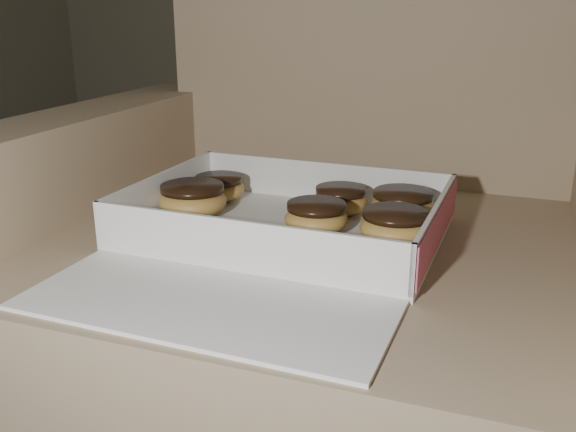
# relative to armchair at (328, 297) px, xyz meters

# --- Properties ---
(armchair) EXTENTS (0.95, 0.80, 1.00)m
(armchair) POSITION_rel_armchair_xyz_m (0.00, 0.00, 0.00)
(armchair) COLOR #857355
(armchair) RESTS_ON floor
(bakery_box) EXTENTS (0.43, 0.50, 0.07)m
(bakery_box) POSITION_rel_armchair_xyz_m (-0.03, -0.13, 0.15)
(bakery_box) COLOR white
(bakery_box) RESTS_ON armchair
(donut_a) EXTENTS (0.08, 0.08, 0.04)m
(donut_a) POSITION_rel_armchair_xyz_m (-0.19, 0.01, 0.16)
(donut_a) COLOR #BB9041
(donut_a) RESTS_ON bakery_box
(donut_b) EXTENTS (0.09, 0.09, 0.04)m
(donut_b) POSITION_rel_armchair_xyz_m (0.01, -0.09, 0.16)
(donut_b) COLOR #BB9041
(donut_b) RESTS_ON bakery_box
(donut_c) EXTENTS (0.09, 0.09, 0.05)m
(donut_c) POSITION_rel_armchair_xyz_m (0.11, 0.01, 0.17)
(donut_c) COLOR #BB9041
(donut_c) RESTS_ON bakery_box
(donut_d) EXTENTS (0.10, 0.10, 0.05)m
(donut_d) POSITION_rel_armchair_xyz_m (-0.19, -0.08, 0.17)
(donut_d) COLOR #BB9041
(donut_d) RESTS_ON bakery_box
(donut_e) EXTENTS (0.09, 0.09, 0.05)m
(donut_e) POSITION_rel_armchair_xyz_m (0.12, -0.09, 0.16)
(donut_e) COLOR #BB9041
(donut_e) RESTS_ON bakery_box
(donut_f) EXTENTS (0.08, 0.08, 0.04)m
(donut_f) POSITION_rel_armchair_xyz_m (0.01, 0.01, 0.16)
(donut_f) COLOR #BB9041
(donut_f) RESTS_ON bakery_box
(crumb_a) EXTENTS (0.01, 0.01, 0.00)m
(crumb_a) POSITION_rel_armchair_xyz_m (0.11, -0.19, 0.14)
(crumb_a) COLOR black
(crumb_a) RESTS_ON bakery_box
(crumb_b) EXTENTS (0.01, 0.01, 0.00)m
(crumb_b) POSITION_rel_armchair_xyz_m (0.10, -0.20, 0.14)
(crumb_b) COLOR black
(crumb_b) RESTS_ON bakery_box
(crumb_c) EXTENTS (0.01, 0.01, 0.00)m
(crumb_c) POSITION_rel_armchair_xyz_m (0.14, -0.12, 0.14)
(crumb_c) COLOR black
(crumb_c) RESTS_ON bakery_box
(crumb_d) EXTENTS (0.01, 0.01, 0.00)m
(crumb_d) POSITION_rel_armchair_xyz_m (0.11, -0.13, 0.14)
(crumb_d) COLOR black
(crumb_d) RESTS_ON bakery_box
(crumb_e) EXTENTS (0.01, 0.01, 0.00)m
(crumb_e) POSITION_rel_armchair_xyz_m (0.01, -0.11, 0.14)
(crumb_e) COLOR black
(crumb_e) RESTS_ON bakery_box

